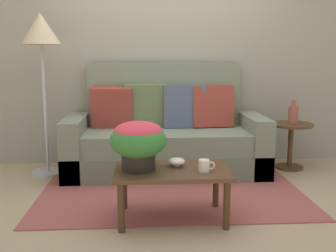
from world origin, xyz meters
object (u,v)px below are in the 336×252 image
Objects in this scene: potted_plant at (138,140)px; coffee_mug at (205,166)px; coffee_table at (172,176)px; snack_bowl at (176,162)px; floor_lamp at (41,40)px; couch at (165,138)px; side_table at (291,137)px; table_vase at (293,114)px.

potted_plant is 0.54m from coffee_mug.
coffee_table is 6.54× the size of snack_bowl.
floor_lamp reaches higher than potted_plant.
couch reaches higher than side_table.
couch is at bearing 88.98° from coffee_table.
table_vase reaches higher than coffee_mug.
snack_bowl is (-1.40, -1.24, 0.08)m from side_table.
potted_plant is (-1.70, -1.31, 0.27)m from side_table.
table_vase is at bearing 0.59° from floor_lamp.
potted_plant is at bearing 176.75° from coffee_table.
snack_bowl reaches higher than coffee_table.
coffee_table is at bearing -137.45° from side_table.
floor_lamp is 12.61× the size of snack_bowl.
potted_plant is 3.21× the size of snack_bowl.
couch is 1.45m from table_vase.
potted_plant is at bearing -102.12° from couch.
snack_bowl is at bearing 141.85° from coffee_mug.
table_vase is (0.01, -0.02, 0.27)m from side_table.
table_vase is at bearing -65.96° from side_table.
coffee_table is 3.38× the size of table_vase.
couch is 1.26× the size of floor_lamp.
floor_lamp reaches higher than coffee_table.
side_table is 1.85m from coffee_mug.
floor_lamp is (-2.69, -0.04, 1.06)m from side_table.
coffee_mug is at bearing -38.15° from snack_bowl.
table_vase is (1.45, 1.30, 0.28)m from coffee_table.
coffee_table is at bearing -45.47° from floor_lamp.
couch reaches higher than snack_bowl.
coffee_mug is (1.49, -1.35, -0.97)m from floor_lamp.
snack_bowl is (0.04, 0.08, 0.10)m from coffee_table.
potted_plant is at bearing -51.67° from floor_lamp.
snack_bowl is (1.29, -1.20, -0.98)m from floor_lamp.
coffee_mug is 0.95× the size of snack_bowl.
table_vase is at bearing 37.10° from potted_plant.
coffee_table is 6.92× the size of coffee_mug.
coffee_mug is at bearing -131.19° from table_vase.
potted_plant reaches higher than snack_bowl.
side_table is at bearing 49.33° from coffee_mug.
coffee_mug is (-1.20, -1.40, 0.09)m from side_table.
coffee_table is 1.97m from table_vase.
potted_plant is at bearing -142.41° from side_table.
floor_lamp is at bearing 128.33° from potted_plant.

